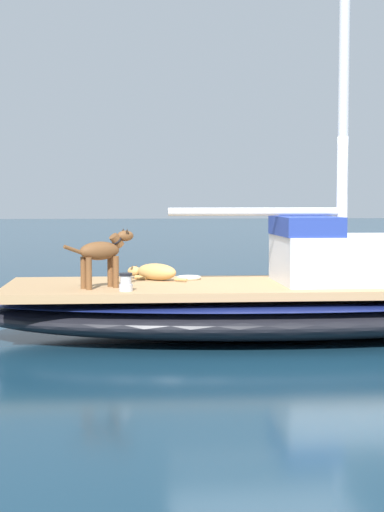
{
  "coord_description": "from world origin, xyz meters",
  "views": [
    {
      "loc": [
        9.67,
        -1.94,
        1.71
      ],
      "look_at": [
        0.0,
        -1.0,
        1.01
      ],
      "focal_mm": 54.98,
      "sensor_mm": 36.0,
      "label": 1
    }
  ],
  "objects_px": {
    "coiled_rope": "(189,278)",
    "deck_winch": "(126,283)",
    "sailboat_main": "(271,309)",
    "dog_brown": "(103,253)",
    "dog_tan": "(154,272)"
  },
  "relations": [
    {
      "from": "coiled_rope",
      "to": "deck_winch",
      "type": "bearing_deg",
      "value": -33.72
    },
    {
      "from": "sailboat_main",
      "to": "deck_winch",
      "type": "distance_m",
      "value": 2.0
    },
    {
      "from": "deck_winch",
      "to": "coiled_rope",
      "type": "relative_size",
      "value": 0.65
    },
    {
      "from": "dog_brown",
      "to": "coiled_rope",
      "type": "distance_m",
      "value": 1.5
    },
    {
      "from": "dog_brown",
      "to": "deck_winch",
      "type": "bearing_deg",
      "value": 36.9
    },
    {
      "from": "sailboat_main",
      "to": "dog_brown",
      "type": "bearing_deg",
      "value": -80.79
    },
    {
      "from": "dog_tan",
      "to": "dog_brown",
      "type": "distance_m",
      "value": 1.12
    },
    {
      "from": "sailboat_main",
      "to": "dog_tan",
      "type": "height_order",
      "value": "dog_tan"
    },
    {
      "from": "dog_brown",
      "to": "coiled_rope",
      "type": "xyz_separation_m",
      "value": [
        -0.92,
        1.11,
        -0.4
      ]
    },
    {
      "from": "dog_brown",
      "to": "deck_winch",
      "type": "height_order",
      "value": "dog_brown"
    },
    {
      "from": "sailboat_main",
      "to": "dog_brown",
      "type": "distance_m",
      "value": 2.25
    },
    {
      "from": "sailboat_main",
      "to": "coiled_rope",
      "type": "xyz_separation_m",
      "value": [
        -0.58,
        -0.99,
        0.35
      ]
    },
    {
      "from": "sailboat_main",
      "to": "deck_winch",
      "type": "height_order",
      "value": "deck_winch"
    },
    {
      "from": "deck_winch",
      "to": "dog_brown",
      "type": "bearing_deg",
      "value": -143.1
    },
    {
      "from": "sailboat_main",
      "to": "coiled_rope",
      "type": "relative_size",
      "value": 22.45
    }
  ]
}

